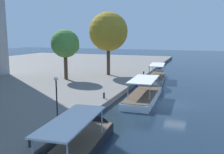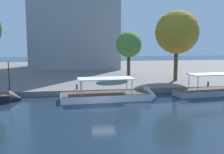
# 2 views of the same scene
# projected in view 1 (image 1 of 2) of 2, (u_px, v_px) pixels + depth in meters

# --- Properties ---
(ground_plane) EXTENTS (220.00, 220.00, 0.00)m
(ground_plane) POSITION_uv_depth(u_px,v_px,m) (176.00, 105.00, 29.49)
(ground_plane) COLOR #192838
(tour_boat_0) EXTENTS (12.09, 3.44, 3.83)m
(tour_boat_0) POSITION_uv_depth(u_px,v_px,m) (79.00, 149.00, 17.27)
(tour_boat_0) COLOR black
(tour_boat_0) RESTS_ON ground_plane
(tour_boat_1) EXTENTS (12.30, 3.54, 4.01)m
(tour_boat_1) POSITION_uv_depth(u_px,v_px,m) (145.00, 96.00, 32.63)
(tour_boat_1) COLOR white
(tour_boat_1) RESTS_ON ground_plane
(tour_boat_2) EXTENTS (11.91, 3.61, 4.00)m
(tour_boat_2) POSITION_uv_depth(u_px,v_px,m) (157.00, 78.00, 46.53)
(tour_boat_2) COLOR #9EA3A8
(tour_boat_2) RESTS_ON ground_plane
(mooring_bollard_0) EXTENTS (0.26, 0.26, 0.73)m
(mooring_bollard_0) POSITION_uv_depth(u_px,v_px,m) (104.00, 95.00, 29.59)
(mooring_bollard_0) COLOR #2D2D33
(mooring_bollard_0) RESTS_ON dock_promenade
(mooring_bollard_1) EXTENTS (0.27, 0.27, 0.67)m
(mooring_bollard_1) POSITION_uv_depth(u_px,v_px,m) (144.00, 73.00, 47.28)
(mooring_bollard_1) COLOR #2D2D33
(mooring_bollard_1) RESTS_ON dock_promenade
(mooring_bollard_2) EXTENTS (0.24, 0.24, 0.78)m
(mooring_bollard_2) POSITION_uv_depth(u_px,v_px,m) (29.00, 141.00, 16.68)
(mooring_bollard_2) COLOR #2D2D33
(mooring_bollard_2) RESTS_ON dock_promenade
(lamp_post) EXTENTS (0.34, 0.34, 4.01)m
(lamp_post) POSITION_uv_depth(u_px,v_px,m) (57.00, 97.00, 21.21)
(lamp_post) COLOR black
(lamp_post) RESTS_ON dock_promenade
(tree_2) EXTENTS (7.22, 7.22, 11.73)m
(tree_2) POSITION_uv_depth(u_px,v_px,m) (109.00, 31.00, 45.99)
(tree_2) COLOR #4C3823
(tree_2) RESTS_ON dock_promenade
(tree_3) EXTENTS (4.73, 4.73, 8.45)m
(tree_3) POSITION_uv_depth(u_px,v_px,m) (65.00, 44.00, 41.39)
(tree_3) COLOR #4C3823
(tree_3) RESTS_ON dock_promenade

